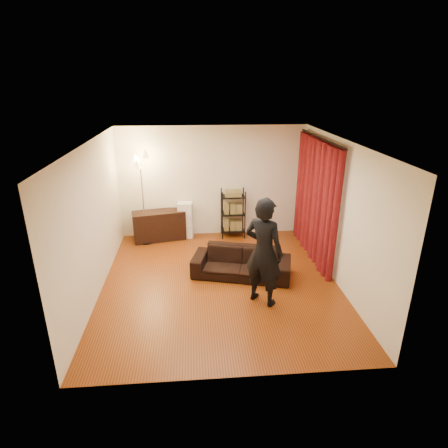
{
  "coord_description": "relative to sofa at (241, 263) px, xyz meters",
  "views": [
    {
      "loc": [
        -0.46,
        -6.36,
        3.71
      ],
      "look_at": [
        0.1,
        0.3,
        1.1
      ],
      "focal_mm": 30.0,
      "sensor_mm": 36.0,
      "label": 1
    }
  ],
  "objects": [
    {
      "name": "media_cabinet",
      "position": [
        -1.77,
        1.98,
        0.08
      ],
      "size": [
        1.31,
        0.71,
        0.72
      ],
      "primitive_type": "cube",
      "rotation": [
        0.0,
        0.0,
        0.21
      ],
      "color": "black",
      "rests_on": "ground"
    },
    {
      "name": "floor",
      "position": [
        -0.44,
        -0.24,
        -0.28
      ],
      "size": [
        5.0,
        5.0,
        0.0
      ],
      "primitive_type": "plane",
      "color": "brown",
      "rests_on": "ground"
    },
    {
      "name": "floor_lamp",
      "position": [
        -2.08,
        1.81,
        0.8
      ],
      "size": [
        0.46,
        0.46,
        2.17
      ],
      "primitive_type": null,
      "rotation": [
        0.0,
        0.0,
        0.21
      ],
      "color": "silver",
      "rests_on": "ground"
    },
    {
      "name": "wall_back",
      "position": [
        -0.44,
        2.26,
        1.07
      ],
      "size": [
        5.0,
        0.0,
        5.0
      ],
      "primitive_type": "plane",
      "rotation": [
        1.57,
        0.0,
        0.0
      ],
      "color": "#F0E8CE",
      "rests_on": "ground"
    },
    {
      "name": "sofa",
      "position": [
        0.0,
        0.0,
        0.0
      ],
      "size": [
        2.06,
        1.22,
        0.56
      ],
      "primitive_type": "imported",
      "rotation": [
        0.0,
        0.0,
        -0.26
      ],
      "color": "black",
      "rests_on": "ground"
    },
    {
      "name": "wall_right",
      "position": [
        1.81,
        -0.24,
        1.07
      ],
      "size": [
        0.0,
        5.0,
        5.0
      ],
      "primitive_type": "plane",
      "rotation": [
        1.57,
        0.0,
        -1.57
      ],
      "color": "#F0E8CE",
      "rests_on": "ground"
    },
    {
      "name": "person",
      "position": [
        0.25,
        -0.95,
        0.68
      ],
      "size": [
        0.84,
        0.8,
        1.93
      ],
      "primitive_type": "imported",
      "rotation": [
        0.0,
        0.0,
        2.47
      ],
      "color": "black",
      "rests_on": "ground"
    },
    {
      "name": "wire_shelf",
      "position": [
        0.05,
        2.03,
        0.32
      ],
      "size": [
        0.64,
        0.53,
        1.21
      ],
      "primitive_type": null,
      "rotation": [
        0.0,
        0.0,
        0.31
      ],
      "color": "black",
      "rests_on": "ground"
    },
    {
      "name": "curtain",
      "position": [
        1.69,
        0.88,
        0.99
      ],
      "size": [
        0.22,
        2.65,
        2.55
      ],
      "primitive_type": null,
      "color": "maroon",
      "rests_on": "ground"
    },
    {
      "name": "wall_left",
      "position": [
        -2.69,
        -0.24,
        1.07
      ],
      "size": [
        0.0,
        5.0,
        5.0
      ],
      "primitive_type": "plane",
      "rotation": [
        1.57,
        0.0,
        1.57
      ],
      "color": "#F0E8CE",
      "rests_on": "ground"
    },
    {
      "name": "storage_boxes",
      "position": [
        -1.13,
        2.07,
        0.17
      ],
      "size": [
        0.4,
        0.34,
        0.91
      ],
      "primitive_type": null,
      "rotation": [
        0.0,
        0.0,
        -0.14
      ],
      "color": "white",
      "rests_on": "ground"
    },
    {
      "name": "wall_front",
      "position": [
        -0.44,
        -2.74,
        1.07
      ],
      "size": [
        5.0,
        0.0,
        5.0
      ],
      "primitive_type": "plane",
      "rotation": [
        -1.57,
        0.0,
        0.0
      ],
      "color": "#F0E8CE",
      "rests_on": "ground"
    },
    {
      "name": "curtain_rod",
      "position": [
        1.71,
        0.88,
        2.3
      ],
      "size": [
        0.04,
        2.65,
        0.04
      ],
      "primitive_type": "cylinder",
      "rotation": [
        1.57,
        0.0,
        0.0
      ],
      "color": "black",
      "rests_on": "wall_right"
    },
    {
      "name": "ceiling",
      "position": [
        -0.44,
        -0.24,
        2.42
      ],
      "size": [
        5.0,
        5.0,
        0.0
      ],
      "primitive_type": "plane",
      "rotation": [
        3.14,
        0.0,
        0.0
      ],
      "color": "white",
      "rests_on": "ground"
    }
  ]
}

